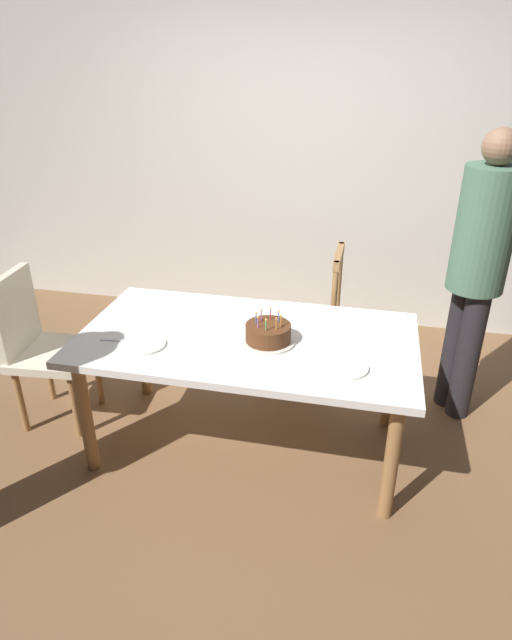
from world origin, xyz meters
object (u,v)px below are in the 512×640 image
Objects in this scene: plate_near_celebrant at (144,344)px; chair_upholstered at (38,341)px; chair_spindle_back at (309,319)px; plate_near_guest at (345,367)px; dining_table at (247,349)px; person_guest at (478,264)px; birthday_cake at (268,334)px; plate_far_side at (240,316)px.

plate_near_celebrant is 0.84m from chair_upholstered.
plate_near_guest is at bearing -73.68° from chair_spindle_back.
plate_near_celebrant is 1.02m from plate_near_guest.
dining_table is 1.03× the size of person_guest.
plate_near_guest is (0.53, -0.21, 0.09)m from dining_table.
chair_spindle_back reaches higher than birthday_cake.
plate_far_side is 1.22m from chair_upholstered.
chair_spindle_back reaches higher than plate_far_side.
birthday_cake is 1.27× the size of plate_near_guest.
chair_spindle_back is at bearing 73.43° from dining_table.
birthday_cake is at bearing 157.21° from plate_near_guest.
chair_upholstered reaches higher than plate_far_side.
plate_far_side is 0.72m from chair_spindle_back.
chair_spindle_back reaches higher than plate_near_celebrant.
dining_table is 1.87× the size of chair_upholstered.
plate_near_guest is at bearing -127.84° from person_guest.
plate_near_guest is 1.09m from chair_spindle_back.
person_guest is at bearing 28.22° from dining_table.
birthday_cake is at bearing -147.46° from person_guest.
dining_table is 0.54m from plate_near_celebrant.
chair_spindle_back is at bearing 27.51° from chair_upholstered.
chair_spindle_back is at bearing 60.75° from plate_far_side.
plate_near_celebrant is at bearing -132.96° from plate_far_side.
plate_near_celebrant is at bearing -125.66° from chair_spindle_back.
dining_table is 6.35× the size of birthday_cake.
person_guest is at bearing -9.00° from chair_spindle_back.
plate_far_side is 1.00× the size of plate_near_guest.
plate_near_celebrant is at bearing 180.00° from plate_near_guest.
chair_spindle_back is (0.24, 0.80, -0.18)m from dining_table.
chair_upholstered is at bearing 164.22° from plate_near_celebrant.
person_guest is (0.96, -0.15, 0.53)m from chair_spindle_back.
plate_near_celebrant is 1.00× the size of plate_near_guest.
dining_table is at bearing -151.78° from person_guest.
plate_near_guest is 1.84m from chair_upholstered.
plate_near_celebrant is (-0.61, -0.17, -0.04)m from birthday_cake.
birthday_cake is 0.29× the size of chair_upholstered.
chair_upholstered is (-1.81, 0.22, -0.19)m from plate_near_guest.
plate_far_side and plate_near_guest have the same top height.
birthday_cake reaches higher than plate_far_side.
plate_near_celebrant is 1.91m from person_guest.
birthday_cake reaches higher than plate_near_celebrant.
plate_near_celebrant and plate_near_guest have the same top height.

